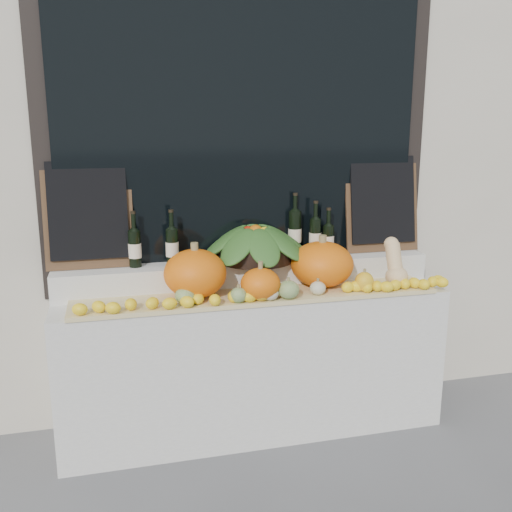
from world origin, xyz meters
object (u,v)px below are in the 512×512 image
pumpkin_right (322,264)px  wine_bottle_tall (295,233)px  butternut_squash (395,265)px  produce_bowl (256,243)px  pumpkin_left (195,273)px

pumpkin_right → wine_bottle_tall: size_ratio=0.94×
butternut_squash → produce_bowl: produce_bowl is taller
wine_bottle_tall → pumpkin_left: bearing=-157.3°
pumpkin_right → wine_bottle_tall: wine_bottle_tall is taller
pumpkin_right → produce_bowl: bearing=152.4°
pumpkin_left → wine_bottle_tall: wine_bottle_tall is taller
pumpkin_left → pumpkin_right: size_ratio=0.94×
butternut_squash → wine_bottle_tall: 0.64m
pumpkin_left → butternut_squash: 1.20m
pumpkin_right → produce_bowl: 0.42m
pumpkin_right → produce_bowl: produce_bowl is taller
produce_bowl → butternut_squash: bearing=-18.8°
pumpkin_left → wine_bottle_tall: 0.75m
produce_bowl → pumpkin_right: bearing=-27.6°
butternut_squash → pumpkin_right: bearing=169.2°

